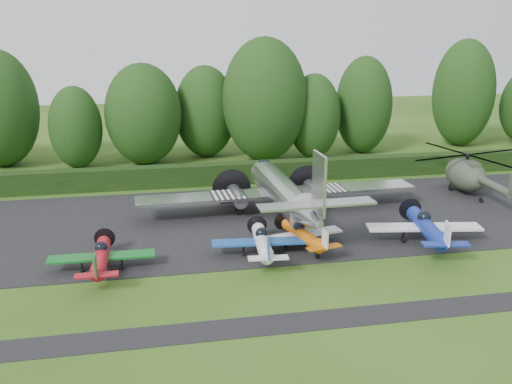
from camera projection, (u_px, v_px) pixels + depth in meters
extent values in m
plane|color=#254C15|center=(293.00, 273.00, 35.62)|extent=(160.00, 160.00, 0.00)
cube|color=black|center=(262.00, 220.00, 45.03)|extent=(70.00, 18.00, 0.01)
cube|color=black|center=(322.00, 320.00, 29.98)|extent=(70.00, 2.00, 0.00)
cube|color=black|center=(239.00, 183.00, 55.37)|extent=(90.00, 1.60, 2.00)
cylinder|color=silver|center=(282.00, 193.00, 45.36)|extent=(2.41, 12.55, 2.41)
cone|color=silver|center=(264.00, 171.00, 51.97)|extent=(2.41, 1.57, 2.41)
cone|color=silver|center=(308.00, 217.00, 38.13)|extent=(2.41, 3.14, 2.41)
sphere|color=black|center=(267.00, 168.00, 50.87)|extent=(1.57, 1.57, 1.57)
cube|color=silver|center=(279.00, 193.00, 46.43)|extent=(23.01, 2.51, 0.23)
cube|color=white|center=(228.00, 194.00, 45.64)|extent=(2.72, 2.61, 0.05)
cube|color=white|center=(328.00, 188.00, 47.15)|extent=(2.72, 2.61, 0.05)
cylinder|color=silver|center=(237.00, 196.00, 46.50)|extent=(1.15, 3.35, 1.15)
cylinder|color=silver|center=(316.00, 191.00, 47.70)|extent=(1.15, 3.35, 1.15)
cylinder|color=black|center=(233.00, 188.00, 48.71)|extent=(3.35, 0.03, 3.35)
cylinder|color=black|center=(309.00, 184.00, 49.92)|extent=(3.35, 0.03, 3.35)
cube|color=silver|center=(312.00, 204.00, 37.01)|extent=(7.84, 1.46, 0.15)
cube|color=silver|center=(314.00, 184.00, 36.29)|extent=(0.19, 2.30, 3.97)
cylinder|color=black|center=(238.00, 211.00, 46.44)|extent=(0.26, 0.94, 0.94)
cylinder|color=black|center=(317.00, 206.00, 47.64)|extent=(0.26, 0.94, 0.94)
cylinder|color=black|center=(313.00, 256.00, 37.62)|extent=(0.19, 0.46, 0.46)
cylinder|color=#AB0F1D|center=(101.00, 257.00, 35.33)|extent=(0.90, 5.17, 0.90)
sphere|color=black|center=(101.00, 248.00, 35.74)|extent=(0.79, 0.79, 0.79)
cube|color=#0F6622|center=(102.00, 257.00, 35.81)|extent=(6.58, 1.22, 0.13)
cube|color=#AB0F1D|center=(97.00, 275.00, 32.34)|extent=(2.44, 0.66, 0.09)
cube|color=#0F6622|center=(96.00, 266.00, 32.08)|extent=(0.09, 0.75, 1.22)
cylinder|color=black|center=(104.00, 238.00, 38.47)|extent=(1.41, 0.02, 1.41)
cylinder|color=black|center=(82.00, 270.00, 35.63)|extent=(0.13, 0.41, 0.41)
cylinder|color=black|center=(122.00, 267.00, 36.07)|extent=(0.13, 0.41, 0.41)
cylinder|color=black|center=(104.00, 255.00, 37.88)|extent=(0.11, 0.38, 0.38)
cylinder|color=silver|center=(262.00, 242.00, 37.68)|extent=(0.91, 5.22, 0.91)
sphere|color=black|center=(261.00, 233.00, 38.10)|extent=(0.80, 0.80, 0.80)
cube|color=#1B4CA2|center=(261.00, 242.00, 38.17)|extent=(6.65, 1.23, 0.13)
cube|color=silver|center=(273.00, 258.00, 34.67)|extent=(2.47, 0.66, 0.09)
cube|color=#1B4CA2|center=(273.00, 249.00, 34.40)|extent=(0.09, 0.76, 1.23)
cylinder|color=black|center=(253.00, 225.00, 40.85)|extent=(1.42, 0.02, 1.42)
cylinder|color=black|center=(243.00, 254.00, 37.98)|extent=(0.13, 0.42, 0.42)
cylinder|color=black|center=(279.00, 252.00, 38.43)|extent=(0.13, 0.42, 0.42)
cylinder|color=black|center=(255.00, 241.00, 40.26)|extent=(0.11, 0.38, 0.38)
cylinder|color=#CF620C|center=(303.00, 235.00, 39.14)|extent=(0.86, 4.92, 0.86)
sphere|color=black|center=(301.00, 227.00, 39.53)|extent=(0.75, 0.75, 0.75)
cube|color=silver|center=(301.00, 235.00, 39.60)|extent=(6.27, 1.16, 0.13)
cube|color=#CF620C|center=(315.00, 248.00, 36.30)|extent=(2.33, 0.63, 0.09)
cube|color=silver|center=(316.00, 240.00, 36.05)|extent=(0.09, 0.72, 1.16)
cylinder|color=black|center=(291.00, 220.00, 42.13)|extent=(1.34, 0.02, 1.34)
cylinder|color=black|center=(285.00, 246.00, 39.42)|extent=(0.13, 0.39, 0.39)
cylinder|color=black|center=(317.00, 244.00, 39.84)|extent=(0.13, 0.39, 0.39)
cylinder|color=black|center=(294.00, 235.00, 41.57)|extent=(0.11, 0.36, 0.36)
cylinder|color=navy|center=(427.00, 228.00, 39.76)|extent=(1.10, 6.31, 1.10)
sphere|color=black|center=(423.00, 217.00, 40.26)|extent=(0.96, 0.96, 0.96)
cube|color=white|center=(423.00, 227.00, 40.35)|extent=(8.03, 1.49, 0.16)
cube|color=navy|center=(455.00, 244.00, 36.12)|extent=(2.98, 0.80, 0.11)
cube|color=white|center=(457.00, 233.00, 35.79)|extent=(0.11, 0.92, 1.49)
cylinder|color=black|center=(402.00, 209.00, 43.59)|extent=(1.72, 0.02, 1.72)
cylinder|color=black|center=(403.00, 241.00, 40.12)|extent=(0.16, 0.50, 0.50)
cylinder|color=black|center=(442.00, 238.00, 40.66)|extent=(0.16, 0.50, 0.50)
cylinder|color=black|center=(407.00, 227.00, 42.88)|extent=(0.14, 0.46, 0.46)
ellipsoid|color=#374031|center=(466.00, 175.00, 51.66)|extent=(2.97, 5.44, 2.84)
cylinder|color=#374031|center=(493.00, 184.00, 47.56)|extent=(0.67, 5.70, 0.67)
cylinder|color=black|center=(467.00, 159.00, 51.25)|extent=(0.29, 0.29, 0.76)
cylinder|color=black|center=(468.00, 155.00, 51.12)|extent=(0.67, 0.67, 0.24)
cylinder|color=black|center=(468.00, 155.00, 51.12)|extent=(11.41, 11.41, 0.06)
cube|color=#374031|center=(471.00, 165.00, 50.63)|extent=(0.86, 1.90, 0.67)
ellipsoid|color=black|center=(457.00, 170.00, 53.06)|extent=(1.81, 1.81, 1.63)
cylinder|color=black|center=(450.00, 188.00, 52.62)|extent=(0.17, 0.53, 0.53)
cylinder|color=black|center=(469.00, 187.00, 52.96)|extent=(0.17, 0.53, 0.53)
cylinder|color=black|center=(483.00, 200.00, 49.22)|extent=(0.15, 0.46, 0.46)
cylinder|color=black|center=(145.00, 148.00, 62.32)|extent=(0.70, 0.70, 3.57)
ellipsoid|color=#1C3C13|center=(143.00, 114.00, 61.26)|extent=(8.20, 8.20, 10.91)
cylinder|color=black|center=(78.00, 154.00, 60.79)|extent=(0.70, 0.70, 2.84)
ellipsoid|color=#1C3C13|center=(76.00, 127.00, 59.95)|extent=(5.52, 5.52, 8.68)
cylinder|color=black|center=(4.00, 147.00, 61.27)|extent=(0.70, 0.70, 4.07)
cylinder|color=black|center=(362.00, 137.00, 67.64)|extent=(0.70, 0.70, 3.70)
ellipsoid|color=#1C3C13|center=(364.00, 105.00, 66.54)|extent=(6.60, 6.60, 11.30)
cylinder|color=black|center=(206.00, 142.00, 65.75)|extent=(0.70, 0.70, 3.40)
ellipsoid|color=#1C3C13|center=(205.00, 112.00, 64.74)|extent=(6.97, 6.97, 10.40)
cylinder|color=black|center=(264.00, 141.00, 63.78)|extent=(0.70, 0.70, 4.43)
ellipsoid|color=#1C3C13|center=(265.00, 100.00, 62.47)|extent=(9.32, 9.32, 13.55)
cylinder|color=black|center=(460.00, 128.00, 71.43)|extent=(0.70, 0.70, 4.28)
ellipsoid|color=#1C3C13|center=(464.00, 93.00, 70.16)|extent=(7.47, 7.47, 13.09)
cylinder|color=black|center=(313.00, 144.00, 65.02)|extent=(0.70, 0.70, 3.13)
ellipsoid|color=#1C3C13|center=(314.00, 116.00, 64.09)|extent=(5.94, 5.94, 9.58)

